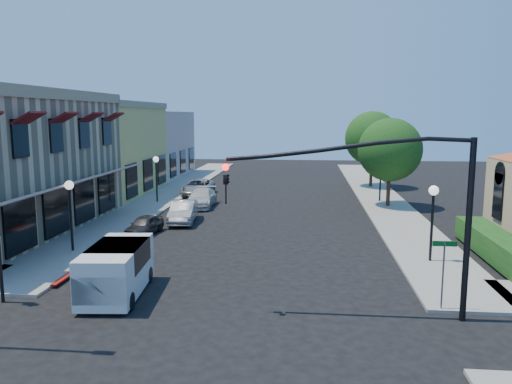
# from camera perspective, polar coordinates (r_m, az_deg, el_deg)

# --- Properties ---
(ground) EXTENTS (120.00, 120.00, 0.00)m
(ground) POSITION_cam_1_polar(r_m,az_deg,el_deg) (16.36, -4.82, -15.36)
(ground) COLOR black
(ground) RESTS_ON ground
(sidewalk_left) EXTENTS (3.50, 50.00, 0.12)m
(sidewalk_left) POSITION_cam_1_polar(r_m,az_deg,el_deg) (43.74, -9.63, -0.02)
(sidewalk_left) COLOR gray
(sidewalk_left) RESTS_ON ground
(sidewalk_right) EXTENTS (3.50, 50.00, 0.12)m
(sidewalk_right) POSITION_cam_1_polar(r_m,az_deg,el_deg) (42.60, 13.71, -0.38)
(sidewalk_right) COLOR gray
(sidewalk_right) RESTS_ON ground
(curb_red_strip) EXTENTS (0.25, 10.00, 0.06)m
(curb_red_strip) POSITION_cam_1_polar(r_m,az_deg,el_deg) (25.54, -16.93, -6.75)
(curb_red_strip) COLOR maroon
(curb_red_strip) RESTS_ON ground
(yellow_stucco_building) EXTENTS (10.00, 12.00, 7.60)m
(yellow_stucco_building) POSITION_cam_1_polar(r_m,az_deg,el_deg) (44.68, -18.51, 4.67)
(yellow_stucco_building) COLOR tan
(yellow_stucco_building) RESTS_ON ground
(pink_stucco_building) EXTENTS (10.00, 12.00, 7.00)m
(pink_stucco_building) POSITION_cam_1_polar(r_m,az_deg,el_deg) (55.84, -13.45, 5.32)
(pink_stucco_building) COLOR #C39A94
(pink_stucco_building) RESTS_ON ground
(hedge) EXTENTS (1.40, 8.00, 1.10)m
(hedge) POSITION_cam_1_polar(r_m,az_deg,el_deg) (26.14, 25.61, -6.89)
(hedge) COLOR #134313
(hedge) RESTS_ON ground
(street_tree_a) EXTENTS (4.56, 4.56, 6.48)m
(street_tree_a) POSITION_cam_1_polar(r_m,az_deg,el_deg) (37.23, 15.06, 4.68)
(street_tree_a) COLOR #332014
(street_tree_a) RESTS_ON ground
(street_tree_b) EXTENTS (4.94, 4.94, 7.02)m
(street_tree_b) POSITION_cam_1_polar(r_m,az_deg,el_deg) (47.09, 13.14, 5.99)
(street_tree_b) COLOR #332014
(street_tree_b) RESTS_ON ground
(signal_mast_arm) EXTENTS (8.01, 0.39, 6.00)m
(signal_mast_arm) POSITION_cam_1_polar(r_m,az_deg,el_deg) (16.64, 16.24, -0.54)
(signal_mast_arm) COLOR black
(signal_mast_arm) RESTS_ON ground
(street_name_sign) EXTENTS (0.80, 0.06, 2.50)m
(street_name_sign) POSITION_cam_1_polar(r_m,az_deg,el_deg) (18.20, 20.65, -7.69)
(street_name_sign) COLOR #595B5E
(street_name_sign) RESTS_ON ground
(lamppost_left_near) EXTENTS (0.44, 0.44, 3.57)m
(lamppost_left_near) POSITION_cam_1_polar(r_m,az_deg,el_deg) (25.63, -20.51, -0.62)
(lamppost_left_near) COLOR black
(lamppost_left_near) RESTS_ON ground
(lamppost_left_far) EXTENTS (0.44, 0.44, 3.57)m
(lamppost_left_far) POSITION_cam_1_polar(r_m,az_deg,el_deg) (38.56, -11.34, 2.77)
(lamppost_left_far) COLOR black
(lamppost_left_far) RESTS_ON ground
(lamppost_right_near) EXTENTS (0.44, 0.44, 3.57)m
(lamppost_right_near) POSITION_cam_1_polar(r_m,az_deg,el_deg) (23.69, 19.58, -1.30)
(lamppost_right_near) COLOR black
(lamppost_right_near) RESTS_ON ground
(lamppost_right_far) EXTENTS (0.44, 0.44, 3.57)m
(lamppost_right_far) POSITION_cam_1_polar(r_m,az_deg,el_deg) (39.27, 14.08, 2.78)
(lamppost_right_far) COLOR black
(lamppost_right_far) RESTS_ON ground
(white_van) EXTENTS (2.21, 4.40, 1.89)m
(white_van) POSITION_cam_1_polar(r_m,az_deg,el_deg) (19.38, -15.68, -8.31)
(white_van) COLOR silver
(white_van) RESTS_ON ground
(parked_car_a) EXTENTS (1.66, 3.31, 1.08)m
(parked_car_a) POSITION_cam_1_polar(r_m,az_deg,el_deg) (28.80, -12.64, -3.72)
(parked_car_a) COLOR black
(parked_car_a) RESTS_ON ground
(parked_car_b) EXTENTS (1.84, 4.24, 1.36)m
(parked_car_b) POSITION_cam_1_polar(r_m,az_deg,el_deg) (31.56, -8.31, -2.25)
(parked_car_b) COLOR #929496
(parked_car_b) RESTS_ON ground
(parked_car_c) EXTENTS (1.95, 4.54, 1.30)m
(parked_car_c) POSITION_cam_1_polar(r_m,az_deg,el_deg) (36.74, -6.27, -0.69)
(parked_car_c) COLOR #B8B8B6
(parked_car_c) RESTS_ON ground
(parked_car_d) EXTENTS (2.24, 4.78, 1.32)m
(parked_car_d) POSITION_cam_1_polar(r_m,az_deg,el_deg) (42.08, -6.66, 0.53)
(parked_car_d) COLOR #929496
(parked_car_d) RESTS_ON ground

